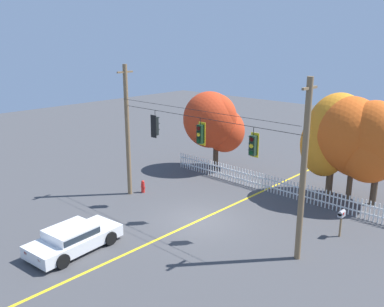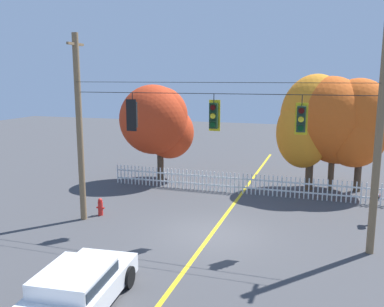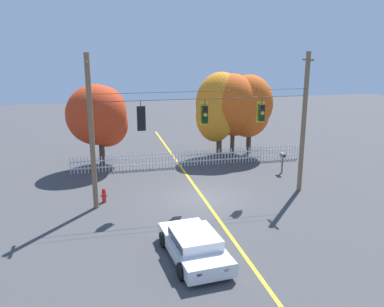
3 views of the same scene
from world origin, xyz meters
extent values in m
plane|color=#424244|center=(0.00, 0.00, 0.00)|extent=(80.00, 80.00, 0.00)
cube|color=gold|center=(0.00, 0.00, 0.00)|extent=(0.16, 36.00, 0.01)
cylinder|color=brown|center=(-5.76, 0.00, 3.93)|extent=(0.26, 0.26, 7.85)
cylinder|color=brown|center=(5.76, 0.00, 3.93)|extent=(0.26, 0.26, 7.85)
cube|color=brown|center=(-5.76, 0.00, 7.40)|extent=(0.10, 1.10, 0.10)
cube|color=brown|center=(5.76, 0.00, 7.40)|extent=(0.10, 1.10, 0.10)
cylinder|color=black|center=(0.00, 0.00, 5.48)|extent=(11.31, 0.02, 0.02)
cylinder|color=black|center=(0.00, -0.25, 5.90)|extent=(11.31, 0.02, 0.02)
cylinder|color=black|center=(-3.28, 0.00, 5.30)|extent=(0.03, 0.03, 0.37)
cube|color=black|center=(-3.28, -0.13, 4.60)|extent=(0.43, 0.02, 1.25)
cube|color=black|center=(-3.28, 0.00, 4.60)|extent=(0.30, 0.24, 1.01)
cylinder|color=#410706|center=(-3.28, 0.14, 4.94)|extent=(0.20, 0.03, 0.20)
cube|color=black|center=(-3.28, 0.18, 5.06)|extent=(0.22, 0.12, 0.06)
cylinder|color=yellow|center=(-3.28, 0.14, 4.60)|extent=(0.20, 0.03, 0.20)
cube|color=black|center=(-3.28, 0.18, 4.72)|extent=(0.22, 0.12, 0.06)
cylinder|color=#073513|center=(-3.28, 0.14, 4.27)|extent=(0.20, 0.03, 0.20)
cube|color=black|center=(-3.28, 0.18, 4.38)|extent=(0.22, 0.12, 0.06)
cylinder|color=black|center=(0.04, 0.00, 5.31)|extent=(0.03, 0.03, 0.35)
cube|color=yellow|center=(0.04, 0.13, 4.67)|extent=(0.43, 0.02, 1.17)
cube|color=black|center=(0.04, 0.00, 4.67)|extent=(0.30, 0.24, 0.95)
cylinder|color=#410706|center=(0.04, -0.14, 4.98)|extent=(0.20, 0.03, 0.20)
cube|color=black|center=(0.04, -0.18, 5.10)|extent=(0.22, 0.12, 0.06)
cylinder|color=yellow|center=(0.04, -0.14, 4.67)|extent=(0.20, 0.03, 0.20)
cube|color=black|center=(0.04, -0.18, 4.78)|extent=(0.22, 0.12, 0.06)
cylinder|color=#073513|center=(0.04, -0.14, 4.35)|extent=(0.20, 0.03, 0.20)
cube|color=black|center=(0.04, -0.18, 4.47)|extent=(0.22, 0.12, 0.06)
cylinder|color=black|center=(3.21, 0.00, 5.29)|extent=(0.03, 0.03, 0.39)
cube|color=yellow|center=(3.21, 0.13, 4.64)|extent=(0.43, 0.02, 1.13)
cube|color=#1E3323|center=(3.21, 0.00, 4.64)|extent=(0.30, 0.24, 0.91)
cylinder|color=#410706|center=(3.21, -0.14, 4.94)|extent=(0.20, 0.03, 0.20)
cube|color=#1E3323|center=(3.21, -0.18, 5.06)|extent=(0.22, 0.12, 0.06)
cylinder|color=yellow|center=(3.21, -0.14, 4.64)|extent=(0.20, 0.03, 0.20)
cube|color=#1E3323|center=(3.21, -0.18, 4.75)|extent=(0.22, 0.12, 0.06)
cylinder|color=#073513|center=(3.21, -0.14, 4.34)|extent=(0.20, 0.03, 0.20)
cube|color=#1E3323|center=(3.21, -0.18, 4.45)|extent=(0.22, 0.12, 0.06)
cube|color=white|center=(-7.32, 6.09, 0.55)|extent=(0.06, 0.04, 1.09)
cube|color=white|center=(-7.09, 6.09, 0.55)|extent=(0.06, 0.04, 1.09)
cube|color=white|center=(-6.87, 6.09, 0.55)|extent=(0.06, 0.04, 1.09)
cube|color=white|center=(-6.65, 6.09, 0.55)|extent=(0.06, 0.04, 1.09)
cube|color=white|center=(-6.42, 6.09, 0.55)|extent=(0.06, 0.04, 1.09)
cube|color=white|center=(-6.20, 6.09, 0.55)|extent=(0.06, 0.04, 1.09)
cube|color=white|center=(-5.98, 6.09, 0.55)|extent=(0.06, 0.04, 1.09)
cube|color=white|center=(-5.75, 6.09, 0.55)|extent=(0.06, 0.04, 1.09)
cube|color=white|center=(-5.53, 6.09, 0.55)|extent=(0.06, 0.04, 1.09)
cube|color=white|center=(-5.30, 6.09, 0.55)|extent=(0.06, 0.04, 1.09)
cube|color=white|center=(-5.08, 6.09, 0.55)|extent=(0.06, 0.04, 1.09)
cube|color=white|center=(-4.86, 6.09, 0.55)|extent=(0.06, 0.04, 1.09)
cube|color=white|center=(-4.63, 6.09, 0.55)|extent=(0.06, 0.04, 1.09)
cube|color=white|center=(-4.41, 6.09, 0.55)|extent=(0.06, 0.04, 1.09)
cube|color=white|center=(-4.19, 6.09, 0.55)|extent=(0.06, 0.04, 1.09)
cube|color=white|center=(-3.96, 6.09, 0.55)|extent=(0.06, 0.04, 1.09)
cube|color=white|center=(-3.74, 6.09, 0.55)|extent=(0.06, 0.04, 1.09)
cube|color=white|center=(-3.52, 6.09, 0.55)|extent=(0.06, 0.04, 1.09)
cube|color=white|center=(-3.29, 6.09, 0.55)|extent=(0.06, 0.04, 1.09)
cube|color=white|center=(-3.07, 6.09, 0.55)|extent=(0.06, 0.04, 1.09)
cube|color=white|center=(-2.84, 6.09, 0.55)|extent=(0.06, 0.04, 1.09)
cube|color=white|center=(-2.62, 6.09, 0.55)|extent=(0.06, 0.04, 1.09)
cube|color=white|center=(-2.40, 6.09, 0.55)|extent=(0.06, 0.04, 1.09)
cube|color=white|center=(-2.17, 6.09, 0.55)|extent=(0.06, 0.04, 1.09)
cube|color=white|center=(-1.95, 6.09, 0.55)|extent=(0.06, 0.04, 1.09)
cube|color=white|center=(-1.73, 6.09, 0.55)|extent=(0.06, 0.04, 1.09)
cube|color=white|center=(-1.50, 6.09, 0.55)|extent=(0.06, 0.04, 1.09)
cube|color=white|center=(-1.28, 6.09, 0.55)|extent=(0.06, 0.04, 1.09)
cube|color=white|center=(-1.06, 6.09, 0.55)|extent=(0.06, 0.04, 1.09)
cube|color=white|center=(-0.83, 6.09, 0.55)|extent=(0.06, 0.04, 1.09)
cube|color=white|center=(-0.61, 6.09, 0.55)|extent=(0.06, 0.04, 1.09)
cube|color=white|center=(-0.39, 6.09, 0.55)|extent=(0.06, 0.04, 1.09)
cube|color=white|center=(-0.16, 6.09, 0.55)|extent=(0.06, 0.04, 1.09)
cube|color=white|center=(0.06, 6.09, 0.55)|extent=(0.06, 0.04, 1.09)
cube|color=white|center=(0.29, 6.09, 0.55)|extent=(0.06, 0.04, 1.09)
cube|color=white|center=(0.51, 6.09, 0.55)|extent=(0.06, 0.04, 1.09)
cube|color=white|center=(0.73, 6.09, 0.55)|extent=(0.06, 0.04, 1.09)
cube|color=white|center=(0.96, 6.09, 0.55)|extent=(0.06, 0.04, 1.09)
cube|color=white|center=(1.18, 6.09, 0.55)|extent=(0.06, 0.04, 1.09)
cube|color=white|center=(1.40, 6.09, 0.55)|extent=(0.06, 0.04, 1.09)
cube|color=white|center=(1.63, 6.09, 0.55)|extent=(0.06, 0.04, 1.09)
cube|color=white|center=(1.85, 6.09, 0.55)|extent=(0.06, 0.04, 1.09)
cube|color=white|center=(2.07, 6.09, 0.55)|extent=(0.06, 0.04, 1.09)
cube|color=white|center=(2.30, 6.09, 0.55)|extent=(0.06, 0.04, 1.09)
cube|color=white|center=(2.52, 6.09, 0.55)|extent=(0.06, 0.04, 1.09)
cube|color=white|center=(2.75, 6.09, 0.55)|extent=(0.06, 0.04, 1.09)
cube|color=white|center=(2.97, 6.09, 0.55)|extent=(0.06, 0.04, 1.09)
cube|color=white|center=(3.19, 6.09, 0.55)|extent=(0.06, 0.04, 1.09)
cube|color=white|center=(3.42, 6.09, 0.55)|extent=(0.06, 0.04, 1.09)
cube|color=white|center=(3.64, 6.09, 0.55)|extent=(0.06, 0.04, 1.09)
cube|color=white|center=(3.86, 6.09, 0.55)|extent=(0.06, 0.04, 1.09)
cube|color=white|center=(4.09, 6.09, 0.55)|extent=(0.06, 0.04, 1.09)
cube|color=white|center=(4.31, 6.09, 0.55)|extent=(0.06, 0.04, 1.09)
cube|color=white|center=(4.53, 6.09, 0.55)|extent=(0.06, 0.04, 1.09)
cube|color=white|center=(4.76, 6.09, 0.55)|extent=(0.06, 0.04, 1.09)
cube|color=white|center=(4.98, 6.09, 0.55)|extent=(0.06, 0.04, 1.09)
cube|color=white|center=(5.21, 6.09, 0.55)|extent=(0.06, 0.04, 1.09)
cube|color=white|center=(5.43, 6.09, 0.55)|extent=(0.06, 0.04, 1.09)
cube|color=white|center=(5.65, 6.09, 0.55)|extent=(0.06, 0.04, 1.09)
cube|color=white|center=(5.88, 6.09, 0.55)|extent=(0.06, 0.04, 1.09)
cube|color=white|center=(6.10, 6.09, 0.55)|extent=(0.06, 0.04, 1.09)
cube|color=white|center=(6.32, 6.09, 0.55)|extent=(0.06, 0.04, 1.09)
cube|color=white|center=(6.55, 6.09, 0.55)|extent=(0.06, 0.04, 1.09)
cube|color=white|center=(6.77, 6.09, 0.55)|extent=(0.06, 0.04, 1.09)
cube|color=white|center=(6.99, 6.09, 0.55)|extent=(0.06, 0.04, 1.09)
cube|color=white|center=(7.22, 6.09, 0.55)|extent=(0.06, 0.04, 1.09)
cube|color=white|center=(0.73, 6.12, 0.33)|extent=(16.10, 0.03, 0.08)
cube|color=white|center=(0.73, 6.12, 0.79)|extent=(16.10, 0.03, 0.08)
cylinder|color=#473828|center=(-5.24, 7.60, 0.97)|extent=(0.38, 0.38, 1.95)
ellipsoid|color=red|center=(-4.82, 8.04, 2.83)|extent=(2.96, 2.86, 3.14)
ellipsoid|color=red|center=(-5.47, 7.16, 3.66)|extent=(4.00, 3.54, 4.02)
ellipsoid|color=red|center=(-4.99, 7.33, 3.89)|extent=(3.02, 2.51, 3.29)
cylinder|color=brown|center=(3.34, 8.05, 1.02)|extent=(0.41, 0.41, 2.04)
ellipsoid|color=orange|center=(2.94, 7.78, 3.17)|extent=(2.87, 2.55, 3.82)
ellipsoid|color=orange|center=(3.51, 8.27, 3.96)|extent=(3.74, 3.53, 4.60)
cylinder|color=brown|center=(4.47, 8.31, 1.09)|extent=(0.32, 0.32, 2.18)
ellipsoid|color=#DB5619|center=(4.71, 8.50, 3.02)|extent=(3.72, 3.47, 3.12)
ellipsoid|color=#DB5619|center=(4.26, 8.07, 3.98)|extent=(3.97, 3.82, 4.34)
ellipsoid|color=#DB5619|center=(4.63, 8.52, 4.11)|extent=(4.20, 3.56, 3.36)
cylinder|color=#473828|center=(5.84, 8.44, 1.09)|extent=(0.37, 0.37, 2.18)
ellipsoid|color=#DB5619|center=(5.50, 8.00, 3.14)|extent=(3.22, 3.09, 3.44)
ellipsoid|color=#DB5619|center=(5.59, 8.09, 3.94)|extent=(3.68, 3.15, 4.22)
ellipsoid|color=#DB5619|center=(6.04, 8.24, 3.99)|extent=(2.88, 2.37, 3.04)
cube|color=white|center=(-2.02, -6.19, 0.45)|extent=(2.23, 4.37, 0.55)
cube|color=white|center=(-2.00, -6.34, 0.94)|extent=(1.81, 2.17, 0.42)
cube|color=#232D38|center=(-2.00, -6.34, 0.94)|extent=(1.84, 2.08, 0.27)
cylinder|color=black|center=(-3.06, -4.97, 0.32)|extent=(0.24, 0.65, 0.64)
cylinder|color=black|center=(-1.21, -4.80, 0.32)|extent=(0.24, 0.65, 0.64)
cylinder|color=black|center=(-2.83, -7.58, 0.32)|extent=(0.24, 0.65, 0.64)
cylinder|color=black|center=(-0.97, -7.41, 0.32)|extent=(0.24, 0.65, 0.64)
cube|color=white|center=(-2.72, -4.16, 0.55)|extent=(0.20, 0.06, 0.10)
cube|color=white|center=(-1.70, -4.06, 0.55)|extent=(0.20, 0.06, 0.10)
cube|color=red|center=(-2.34, -8.32, 0.55)|extent=(0.20, 0.06, 0.10)
cube|color=red|center=(-1.32, -8.23, 0.55)|extent=(0.20, 0.06, 0.10)
cylinder|color=red|center=(-5.33, 0.69, 0.31)|extent=(0.22, 0.22, 0.62)
sphere|color=red|center=(-5.33, 0.69, 0.68)|extent=(0.20, 0.20, 0.20)
cylinder|color=red|center=(-5.48, 0.69, 0.34)|extent=(0.08, 0.08, 0.08)
cylinder|color=red|center=(-5.18, 0.69, 0.34)|extent=(0.08, 0.08, 0.08)
cube|color=brown|center=(6.21, 3.26, 0.52)|extent=(0.08, 0.08, 1.03)
cube|color=#99999E|center=(6.21, 3.26, 1.14)|extent=(0.22, 0.44, 0.20)
cylinder|color=#99999E|center=(6.21, 3.26, 1.24)|extent=(0.22, 0.44, 0.22)
cube|color=red|center=(6.34, 3.16, 1.25)|extent=(0.02, 0.08, 0.12)
camera|label=1|loc=(13.61, -15.15, 9.30)|focal=39.26mm
camera|label=2|loc=(4.02, -15.00, 6.09)|focal=38.92mm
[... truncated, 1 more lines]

